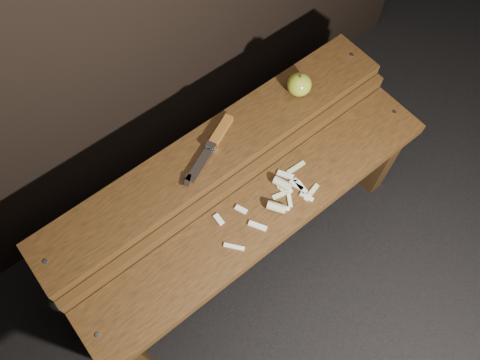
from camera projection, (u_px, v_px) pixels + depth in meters
ground at (250, 246)px, 1.76m from camera, size 60.00×60.00×0.00m
bench_front_tier at (265, 222)px, 1.42m from camera, size 1.20×0.20×0.42m
bench_rear_tier at (219, 162)px, 1.45m from camera, size 1.20×0.21×0.50m
apple at (299, 85)px, 1.44m from camera, size 0.08×0.08×0.08m
knife at (216, 139)px, 1.37m from camera, size 0.25×0.13×0.02m
apple_scraps at (279, 196)px, 1.38m from camera, size 0.36×0.15×0.03m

